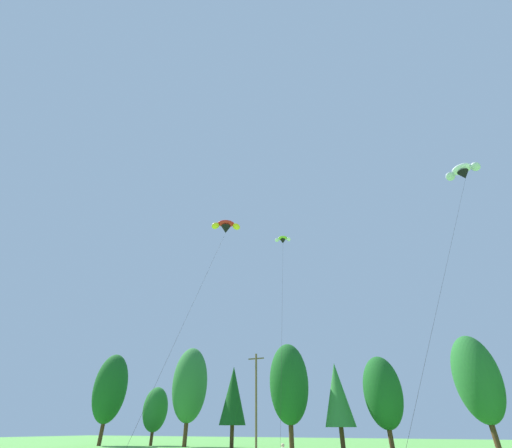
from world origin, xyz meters
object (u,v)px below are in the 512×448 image
Objects in this scene: parafoil_kite_high_red_yellow at (226,227)px; parafoil_kite_mid_lime_white at (283,240)px; parafoil_kite_far_white at (463,172)px; utility_pole at (256,398)px.

parafoil_kite_high_red_yellow is 8.76m from parafoil_kite_mid_lime_white.
parafoil_kite_far_white reaches higher than parafoil_kite_high_red_yellow.
parafoil_kite_mid_lime_white reaches higher than parafoil_kite_high_red_yellow.
parafoil_kite_high_red_yellow is at bearing -115.51° from parafoil_kite_mid_lime_white.
parafoil_kite_far_white is (28.01, -8.85, 19.88)m from utility_pole.
parafoil_kite_mid_lime_white is 0.88× the size of parafoil_kite_far_white.
parafoil_kite_mid_lime_white is (3.73, 7.81, 1.36)m from parafoil_kite_high_red_yellow.
utility_pole is at bearing 102.68° from parafoil_kite_high_red_yellow.
utility_pole is at bearing 132.82° from parafoil_kite_mid_lime_white.
parafoil_kite_high_red_yellow is 25.78m from parafoil_kite_far_white.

